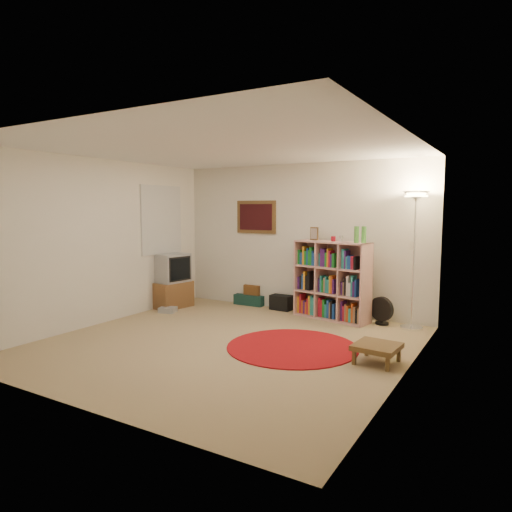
# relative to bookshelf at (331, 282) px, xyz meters

# --- Properties ---
(room) EXTENTS (4.54, 4.54, 2.54)m
(room) POSITION_rel_bookshelf_xyz_m (-0.73, -1.91, 0.66)
(room) COLOR tan
(room) RESTS_ON ground
(bookshelf) EXTENTS (1.29, 0.60, 1.49)m
(bookshelf) POSITION_rel_bookshelf_xyz_m (0.00, 0.00, 0.00)
(bookshelf) COLOR #D3968D
(bookshelf) RESTS_ON ground
(floor_lamp) EXTENTS (0.40, 0.40, 2.00)m
(floor_lamp) POSITION_rel_bookshelf_xyz_m (1.25, 0.03, 1.06)
(floor_lamp) COLOR white
(floor_lamp) RESTS_ON ground
(floor_fan) EXTENTS (0.38, 0.25, 0.43)m
(floor_fan) POSITION_rel_bookshelf_xyz_m (0.80, 0.05, -0.39)
(floor_fan) COLOR black
(floor_fan) RESTS_ON ground
(tv_stand) EXTENTS (0.55, 0.72, 0.96)m
(tv_stand) POSITION_rel_bookshelf_xyz_m (-2.75, -0.61, -0.14)
(tv_stand) COLOR brown
(tv_stand) RESTS_ON ground
(dvd_box) EXTENTS (0.32, 0.29, 0.09)m
(dvd_box) POSITION_rel_bookshelf_xyz_m (-2.54, -0.96, -0.56)
(dvd_box) COLOR #A1A1A5
(dvd_box) RESTS_ON ground
(suitcase) EXTENTS (0.57, 0.37, 0.18)m
(suitcase) POSITION_rel_bookshelf_xyz_m (-1.66, 0.33, -0.51)
(suitcase) COLOR #13342F
(suitcase) RESTS_ON ground
(wicker_basket) EXTENTS (0.32, 0.23, 0.18)m
(wicker_basket) POSITION_rel_bookshelf_xyz_m (-1.62, 0.34, -0.33)
(wicker_basket) COLOR #5D3417
(wicker_basket) RESTS_ON suitcase
(duffel_bag) EXTENTS (0.39, 0.33, 0.26)m
(duffel_bag) POSITION_rel_bookshelf_xyz_m (-0.97, 0.23, -0.47)
(duffel_bag) COLOR black
(duffel_bag) RESTS_ON ground
(red_rug) EXTENTS (1.66, 1.66, 0.01)m
(red_rug) POSITION_rel_bookshelf_xyz_m (0.14, -1.67, -0.59)
(red_rug) COLOR maroon
(red_rug) RESTS_ON ground
(side_table) EXTENTS (0.51, 0.51, 0.22)m
(side_table) POSITION_rel_bookshelf_xyz_m (1.22, -1.71, -0.42)
(side_table) COLOR #51381C
(side_table) RESTS_ON ground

